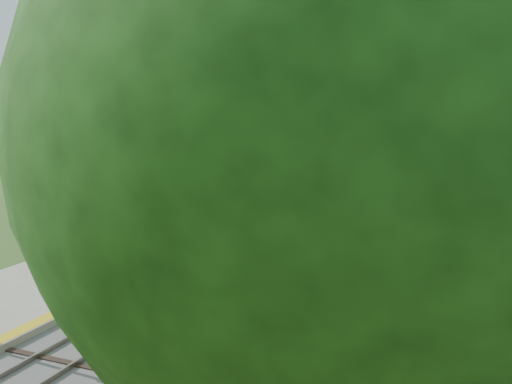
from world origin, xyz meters
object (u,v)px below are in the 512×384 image
at_px(station_building, 176,145).
at_px(lamppost_far, 147,215).
at_px(signal_platform, 125,194).
at_px(signal_farside, 381,177).
at_px(signal_gantry, 408,128).
at_px(train, 389,149).

height_order(station_building, lamppost_far, station_building).
distance_m(signal_platform, signal_farside, 14.31).
relative_size(lamppost_far, signal_farside, 0.73).
bearing_deg(signal_farside, signal_gantry, 95.72).
bearing_deg(lamppost_far, signal_gantry, 81.90).
bearing_deg(lamppost_far, signal_farside, 37.69).
xyz_separation_m(signal_platform, signal_farside, (9.10, 11.05, -0.12)).
relative_size(signal_gantry, train, 0.09).
bearing_deg(signal_farside, signal_platform, -129.48).
xyz_separation_m(station_building, train, (14.00, 27.01, -1.95)).
distance_m(signal_gantry, signal_farside, 37.42).
bearing_deg(signal_gantry, station_building, -123.38).
distance_m(signal_gantry, train, 4.16).
height_order(station_building, signal_farside, station_building).
bearing_deg(signal_platform, signal_farside, 50.52).
relative_size(signal_gantry, lamppost_far, 1.93).
distance_m(lamppost_far, signal_farside, 12.90).
distance_m(station_building, signal_platform, 25.79).
relative_size(train, signal_platform, 16.33).
height_order(signal_gantry, signal_platform, signal_gantry).
height_order(lamppost_far, signal_farside, signal_farside).
xyz_separation_m(station_building, lamppost_far, (10.05, -20.07, -1.77)).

